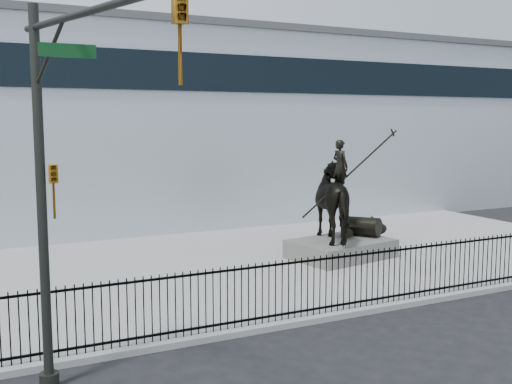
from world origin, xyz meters
name	(u,v)px	position (x,y,z in m)	size (l,w,h in m)	color
ground	(362,333)	(0.00, 0.00, 0.00)	(120.00, 120.00, 0.00)	black
plaza	(238,266)	(0.00, 7.00, 0.07)	(30.00, 12.00, 0.15)	#9A9A97
building	(135,129)	(0.00, 20.00, 4.50)	(44.00, 14.00, 9.00)	silver
picket_fence	(333,283)	(0.00, 1.25, 0.90)	(22.10, 0.10, 1.50)	black
statue_plinth	(341,249)	(3.62, 6.18, 0.47)	(3.42, 2.35, 0.64)	#5B5953
equestrian_statue	(343,202)	(3.69, 6.19, 2.13)	(4.33, 3.06, 3.71)	black
traffic_signal_left	(62,177)	(-6.75, -0.62, 4.03)	(1.52, 4.84, 7.00)	black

